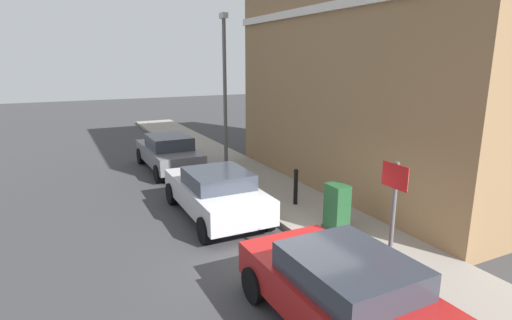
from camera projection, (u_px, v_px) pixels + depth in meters
ground at (281, 260)px, 8.71m from camera, size 80.00×80.00×0.00m
sidewalk at (247, 176)px, 14.78m from camera, size 2.35×30.00×0.15m
corner_building at (409, 44)px, 13.34m from camera, size 7.02×10.58×9.34m
car_red at (346, 293)px, 6.19m from camera, size 1.92×3.99×1.34m
car_silver at (216, 192)px, 10.96m from camera, size 1.88×4.08×1.34m
car_grey at (169, 152)px, 15.65m from camera, size 1.79×4.14×1.38m
utility_cabinet at (337, 209)px, 9.76m from camera, size 0.46×0.61×1.15m
bollard_near_cabinet at (296, 185)px, 11.55m from camera, size 0.14×0.14×1.04m
street_sign at (393, 205)px, 7.21m from camera, size 0.08×0.60×2.30m
lamppost at (225, 83)px, 15.68m from camera, size 0.20×0.44×5.72m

